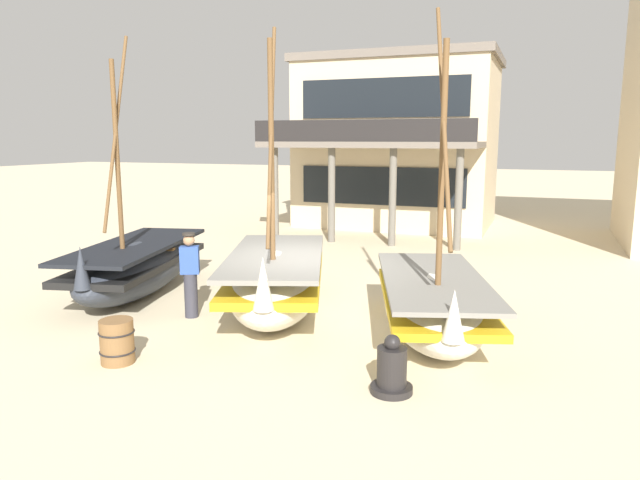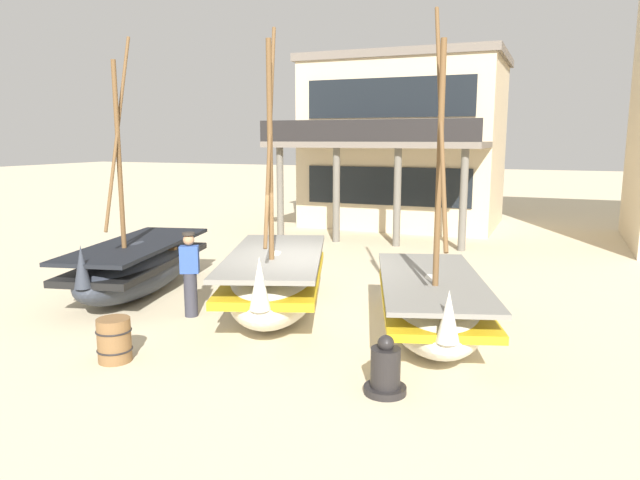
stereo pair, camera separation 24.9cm
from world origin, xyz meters
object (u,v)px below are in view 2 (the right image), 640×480
fishing_boat_far_right (275,281)px  wooden_barrel (114,340)px  fishing_boat_near_left (431,304)px  fishing_boat_centre_large (138,266)px  capstan_winch (385,371)px  harbor_building_main (405,142)px  fisherman_by_hull (190,275)px

fishing_boat_far_right → wooden_barrel: fishing_boat_far_right is taller
fishing_boat_near_left → wooden_barrel: size_ratio=8.15×
fishing_boat_centre_large → fishing_boat_far_right: bearing=-3.8°
fishing_boat_centre_large → capstan_winch: fishing_boat_centre_large is taller
fishing_boat_near_left → harbor_building_main: size_ratio=0.69×
fishing_boat_centre_large → fishing_boat_near_left: bearing=-3.2°
fishing_boat_far_right → capstan_winch: fishing_boat_far_right is taller
fishing_boat_far_right → wooden_barrel: bearing=-111.3°
capstan_winch → wooden_barrel: size_ratio=1.20×
fishing_boat_centre_large → capstan_winch: bearing=-23.9°
fishing_boat_near_left → capstan_winch: 2.59m
fishing_boat_far_right → harbor_building_main: (-0.78, 13.22, 2.64)m
fishing_boat_near_left → wooden_barrel: (-4.37, -3.06, -0.25)m
fishing_boat_centre_large → wooden_barrel: 4.17m
fishing_boat_far_right → harbor_building_main: 13.51m
fishing_boat_near_left → harbor_building_main: (-3.91, 13.36, 2.73)m
fishing_boat_centre_large → fisherman_by_hull: 2.31m
fishing_boat_near_left → fishing_boat_centre_large: bearing=176.8°
fishing_boat_far_right → capstan_winch: size_ratio=6.64×
fishing_boat_near_left → capstan_winch: bearing=-92.0°
fishing_boat_far_right → fisherman_by_hull: bearing=-154.0°
fishing_boat_near_left → wooden_barrel: 5.34m
fishing_boat_far_right → fisherman_by_hull: 1.68m
capstan_winch → wooden_barrel: capstan_winch is taller
fisherman_by_hull → wooden_barrel: bearing=-83.9°
wooden_barrel → fishing_boat_centre_large: bearing=124.4°
fishing_boat_far_right → fishing_boat_centre_large: bearing=176.2°
fisherman_by_hull → capstan_winch: size_ratio=2.01×
fishing_boat_near_left → fishing_boat_far_right: (-3.13, 0.13, 0.09)m
wooden_barrel → harbor_building_main: bearing=88.4°
fishing_boat_centre_large → wooden_barrel: (2.35, -3.43, -0.30)m
harbor_building_main → fisherman_by_hull: bearing=-93.0°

